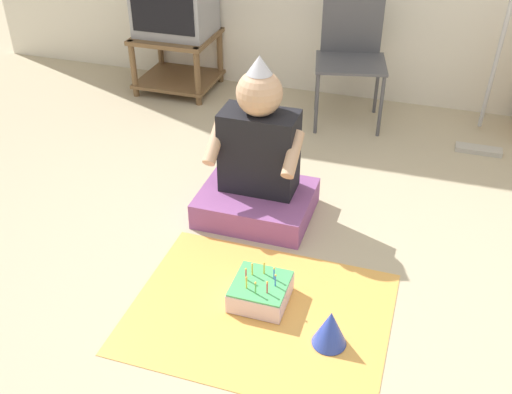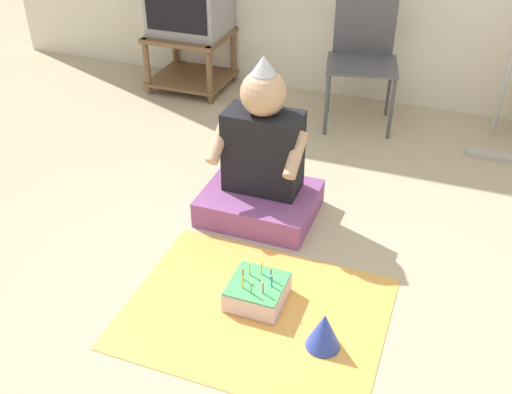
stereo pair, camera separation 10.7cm
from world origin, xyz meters
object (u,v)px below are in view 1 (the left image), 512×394
tv (174,2)px  dust_mop (491,90)px  party_hat_blue (330,328)px  folding_chair (351,49)px  birthday_cake (260,292)px  person_seated (258,166)px

tv → dust_mop: bearing=-7.0°
tv → dust_mop: 2.21m
tv → party_hat_blue: bearing=-53.7°
folding_chair → birthday_cake: (-0.01, -1.93, -0.43)m
folding_chair → dust_mop: bearing=-9.4°
party_hat_blue → birthday_cake: bearing=156.4°
dust_mop → birthday_cake: size_ratio=5.33×
dust_mop → party_hat_blue: bearing=-106.2°
folding_chair → party_hat_blue: (0.33, -2.08, -0.40)m
dust_mop → person_seated: bearing=-134.7°
party_hat_blue → person_seated: bearing=124.7°
birthday_cake → party_hat_blue: 0.37m
party_hat_blue → folding_chair: bearing=98.9°
folding_chair → party_hat_blue: bearing=-81.1°
person_seated → birthday_cake: 0.73m
folding_chair → dust_mop: size_ratio=0.66×
folding_chair → tv: bearing=174.6°
person_seated → tv: bearing=127.2°
folding_chair → person_seated: size_ratio=0.98×
birthday_cake → party_hat_blue: bearing=-23.6°
person_seated → party_hat_blue: person_seated is taller
party_hat_blue → dust_mop: bearing=73.8°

